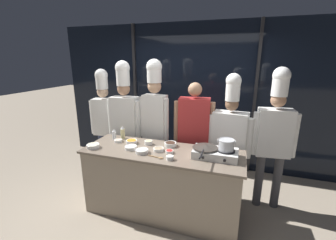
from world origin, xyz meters
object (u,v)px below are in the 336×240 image
object	(u,v)px
chef_line	(155,112)
person_guest	(194,129)
prep_bowl_carrots	(132,141)
serving_spoon_solid	(158,157)
prep_bowl_noodles	(93,146)
portable_stove	(215,153)
chef_pastry	(229,134)
prep_bowl_mushrooms	(158,149)
chef_head	(104,114)
prep_bowl_bell_pepper	(169,151)
prep_bowl_soy_glaze	(170,144)
prep_bowl_chicken	(118,140)
stock_pot	(226,145)
squeeze_bottle_oil	(123,133)
prep_bowl_onion	(170,157)
prep_bowl_ginger	(148,142)
squeeze_bottle_clear	(114,135)
prep_bowl_rice	(131,147)
frying_pan	(205,146)
chef_sous	(125,115)
prep_bowl_bean_sprouts	(142,151)
chef_apprentice	(274,131)

from	to	relation	value
chef_line	person_guest	world-z (taller)	chef_line
prep_bowl_carrots	serving_spoon_solid	bearing A→B (deg)	-32.04
prep_bowl_noodles	serving_spoon_solid	bearing A→B (deg)	-1.30
prep_bowl_noodles	portable_stove	bearing A→B (deg)	7.71
portable_stove	chef_pastry	size ratio (longest dim) A/B	0.28
prep_bowl_mushrooms	chef_head	bearing A→B (deg)	151.20
prep_bowl_noodles	chef_head	xyz separation A→B (m)	(-0.38, 0.87, 0.19)
chef_pastry	prep_bowl_carrots	bearing A→B (deg)	26.52
prep_bowl_bell_pepper	prep_bowl_soy_glaze	distance (m)	0.23
portable_stove	prep_bowl_chicken	xyz separation A→B (m)	(-1.38, 0.08, -0.03)
stock_pot	chef_pastry	world-z (taller)	chef_pastry
squeeze_bottle_oil	prep_bowl_noodles	size ratio (longest dim) A/B	1.15
prep_bowl_bell_pepper	chef_pastry	xyz separation A→B (m)	(0.69, 0.60, 0.11)
prep_bowl_mushrooms	serving_spoon_solid	xyz separation A→B (m)	(0.07, -0.20, -0.02)
prep_bowl_carrots	person_guest	bearing A→B (deg)	31.99
squeeze_bottle_oil	prep_bowl_noodles	world-z (taller)	squeeze_bottle_oil
portable_stove	prep_bowl_onion	distance (m)	0.55
serving_spoon_solid	prep_bowl_ginger	bearing A→B (deg)	127.67
squeeze_bottle_clear	prep_bowl_mushrooms	world-z (taller)	squeeze_bottle_clear
prep_bowl_rice	serving_spoon_solid	world-z (taller)	prep_bowl_rice
prep_bowl_carrots	chef_line	bearing A→B (deg)	68.31
frying_pan	stock_pot	size ratio (longest dim) A/B	2.58
portable_stove	serving_spoon_solid	bearing A→B (deg)	-159.90
chef_sous	prep_bowl_bean_sprouts	bearing A→B (deg)	129.88
prep_bowl_mushrooms	chef_pastry	world-z (taller)	chef_pastry
prep_bowl_soy_glaze	prep_bowl_mushrooms	distance (m)	0.22
squeeze_bottle_clear	prep_bowl_bean_sprouts	xyz separation A→B (m)	(0.59, -0.32, -0.05)
frying_pan	chef_sous	bearing A→B (deg)	158.47
prep_bowl_mushrooms	serving_spoon_solid	distance (m)	0.22
prep_bowl_bell_pepper	serving_spoon_solid	bearing A→B (deg)	-113.60
squeeze_bottle_clear	prep_bowl_bell_pepper	world-z (taller)	squeeze_bottle_clear
portable_stove	prep_bowl_bell_pepper	xyz separation A→B (m)	(-0.57, -0.05, -0.03)
stock_pot	chef_apprentice	xyz separation A→B (m)	(0.58, 0.57, 0.04)
prep_bowl_rice	prep_bowl_chicken	world-z (taller)	prep_bowl_rice
frying_pan	chef_head	world-z (taller)	chef_head
stock_pot	prep_bowl_rice	distance (m)	1.22
prep_bowl_soy_glaze	prep_bowl_ginger	world-z (taller)	same
chef_line	person_guest	bearing A→B (deg)	-171.99
chef_head	chef_line	size ratio (longest dim) A/B	0.92
chef_pastry	chef_line	bearing A→B (deg)	7.44
prep_bowl_ginger	chef_head	size ratio (longest dim) A/B	0.06
chef_sous	person_guest	distance (m)	1.13
portable_stove	chef_line	distance (m)	1.18
frying_pan	prep_bowl_chicken	bearing A→B (deg)	175.91
prep_bowl_onion	chef_line	world-z (taller)	chef_line
prep_bowl_noodles	prep_bowl_soy_glaze	xyz separation A→B (m)	(0.96, 0.38, 0.00)
squeeze_bottle_oil	prep_bowl_chicken	distance (m)	0.16
prep_bowl_noodles	prep_bowl_chicken	size ratio (longest dim) A/B	1.46
portable_stove	squeeze_bottle_clear	distance (m)	1.49
frying_pan	prep_bowl_mushrooms	bearing A→B (deg)	-177.18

